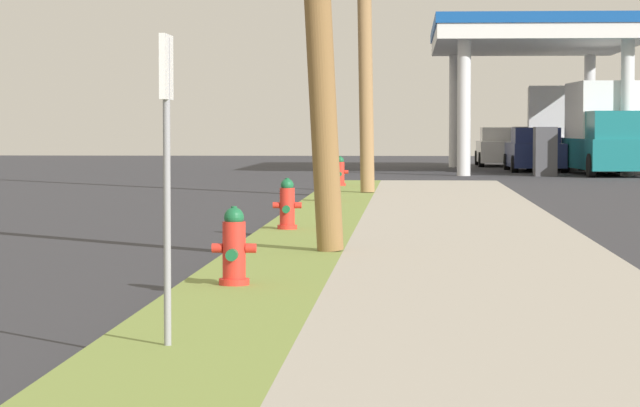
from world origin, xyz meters
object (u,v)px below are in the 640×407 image
(street_sign_post, at_px, (167,124))
(car_navy_by_far_pump, at_px, (535,151))
(fire_hydrant_third, at_px, (287,207))
(fire_hydrant_second, at_px, (234,251))
(fire_hydrant_fifth, at_px, (340,173))
(truck_silver_at_forecourt, at_px, (554,130))
(car_white_by_near_pump, at_px, (501,148))
(truck_teal_on_apron, at_px, (606,130))
(fire_hydrant_fourth, at_px, (328,185))

(street_sign_post, distance_m, car_navy_by_far_pump, 44.06)
(fire_hydrant_third, height_order, street_sign_post, street_sign_post)
(fire_hydrant_second, distance_m, fire_hydrant_third, 7.62)
(fire_hydrant_fifth, bearing_deg, truck_silver_at_forecourt, 70.07)
(car_white_by_near_pump, bearing_deg, car_navy_by_far_pump, -83.52)
(fire_hydrant_second, relative_size, truck_teal_on_apron, 0.11)
(fire_hydrant_fourth, height_order, car_white_by_near_pump, car_white_by_near_pump)
(fire_hydrant_third, xyz_separation_m, car_white_by_near_pump, (5.48, 39.12, 0.28))
(fire_hydrant_second, distance_m, car_white_by_near_pump, 47.05)
(fire_hydrant_second, distance_m, truck_teal_on_apron, 37.10)
(fire_hydrant_fifth, height_order, street_sign_post, street_sign_post)
(fire_hydrant_second, height_order, truck_teal_on_apron, truck_teal_on_apron)
(fire_hydrant_second, bearing_deg, car_navy_by_far_pump, 81.21)
(fire_hydrant_fifth, distance_m, car_white_by_near_pump, 23.94)
(fire_hydrant_second, xyz_separation_m, car_navy_by_far_pump, (6.15, 39.74, 0.28))
(fire_hydrant_third, bearing_deg, truck_silver_at_forecourt, 78.50)
(fire_hydrant_fourth, xyz_separation_m, fire_hydrant_fifth, (-0.11, 7.67, 0.00))
(street_sign_post, relative_size, truck_teal_on_apron, 0.33)
(fire_hydrant_second, height_order, street_sign_post, street_sign_post)
(fire_hydrant_second, bearing_deg, fire_hydrant_fourth, 89.96)
(fire_hydrant_third, relative_size, car_white_by_near_pump, 0.17)
(fire_hydrant_second, height_order, fire_hydrant_fifth, same)
(fire_hydrant_second, relative_size, car_white_by_near_pump, 0.17)
(car_navy_by_far_pump, bearing_deg, street_sign_post, -98.02)
(fire_hydrant_fifth, height_order, truck_silver_at_forecourt, truck_silver_at_forecourt)
(fire_hydrant_fourth, xyz_separation_m, car_navy_by_far_pump, (6.14, 23.97, 0.28))
(street_sign_post, distance_m, truck_teal_on_apron, 40.88)
(fire_hydrant_fourth, bearing_deg, truck_silver_at_forecourt, 75.52)
(fire_hydrant_second, height_order, car_white_by_near_pump, car_white_by_near_pump)
(car_navy_by_far_pump, bearing_deg, fire_hydrant_fourth, -104.36)
(fire_hydrant_third, relative_size, fire_hydrant_fifth, 1.00)
(fire_hydrant_second, xyz_separation_m, car_white_by_near_pump, (5.35, 46.74, 0.28))
(truck_silver_at_forecourt, bearing_deg, fire_hydrant_second, -99.36)
(street_sign_post, xyz_separation_m, car_navy_by_far_pump, (6.14, 43.62, -0.91))
(fire_hydrant_third, height_order, truck_teal_on_apron, truck_teal_on_apron)
(fire_hydrant_fourth, xyz_separation_m, truck_teal_on_apron, (8.19, 20.41, 1.04))
(truck_silver_at_forecourt, bearing_deg, street_sign_post, -98.60)
(fire_hydrant_fourth, bearing_deg, fire_hydrant_second, -90.04)
(car_white_by_near_pump, bearing_deg, truck_silver_at_forecourt, -60.68)
(fire_hydrant_third, xyz_separation_m, fire_hydrant_fifth, (0.03, 15.81, 0.00))
(fire_hydrant_third, height_order, fire_hydrant_fourth, same)
(fire_hydrant_fifth, distance_m, truck_silver_at_forecourt, 21.37)
(fire_hydrant_fourth, xyz_separation_m, truck_silver_at_forecourt, (7.16, 27.73, 1.04))
(fire_hydrant_second, relative_size, fire_hydrant_fourth, 1.00)
(fire_hydrant_fifth, xyz_separation_m, car_navy_by_far_pump, (6.25, 16.31, 0.28))
(fire_hydrant_fourth, relative_size, truck_teal_on_apron, 0.11)
(street_sign_post, xyz_separation_m, truck_teal_on_apron, (8.19, 40.05, -0.15))
(truck_silver_at_forecourt, bearing_deg, fire_hydrant_fourth, -104.48)
(truck_teal_on_apron, bearing_deg, car_white_by_near_pump, 105.07)
(fire_hydrant_second, xyz_separation_m, fire_hydrant_fourth, (0.01, 15.77, 0.00))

